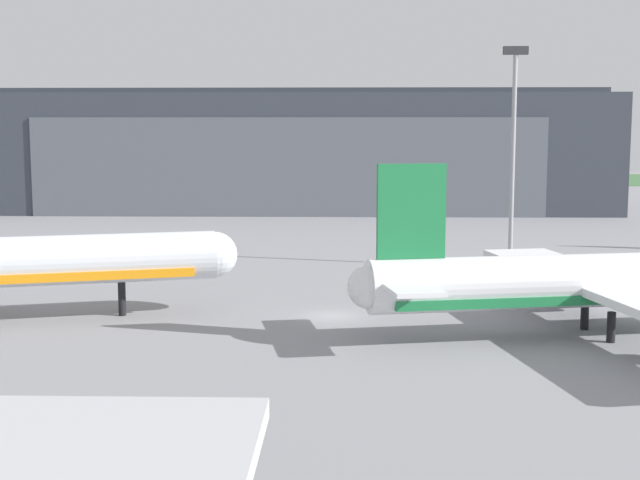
{
  "coord_description": "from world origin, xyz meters",
  "views": [
    {
      "loc": [
        0.84,
        -63.79,
        13.78
      ],
      "look_at": [
        -1.34,
        14.61,
        3.81
      ],
      "focal_mm": 49.35,
      "sensor_mm": 36.0,
      "label": 1
    }
  ],
  "objects": [
    {
      "name": "ground_plane",
      "position": [
        0.0,
        0.0,
        0.0
      ],
      "size": [
        440.0,
        440.0,
        0.0
      ],
      "primitive_type": "plane",
      "color": "gray"
    },
    {
      "name": "grass_field_strip",
      "position": [
        0.0,
        176.8,
        0.04
      ],
      "size": [
        440.0,
        56.0,
        0.08
      ],
      "primitive_type": "cube",
      "color": "#426C3F",
      "rests_on": "ground_plane"
    },
    {
      "name": "airliner_near_left",
      "position": [
        19.1,
        -5.51,
        3.62
      ],
      "size": [
        36.55,
        33.51,
        11.58
      ],
      "color": "white",
      "rests_on": "ground_plane"
    },
    {
      "name": "apron_light_mast",
      "position": [
        17.3,
        22.85,
        12.5
      ],
      "size": [
        2.4,
        0.5,
        21.63
      ],
      "color": "#99999E",
      "rests_on": "ground_plane"
    },
    {
      "name": "maintenance_hangar",
      "position": [
        -8.1,
        87.92,
        9.82
      ],
      "size": [
        105.94,
        29.73,
        20.56
      ],
      "color": "#383D47",
      "rests_on": "ground_plane"
    }
  ]
}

